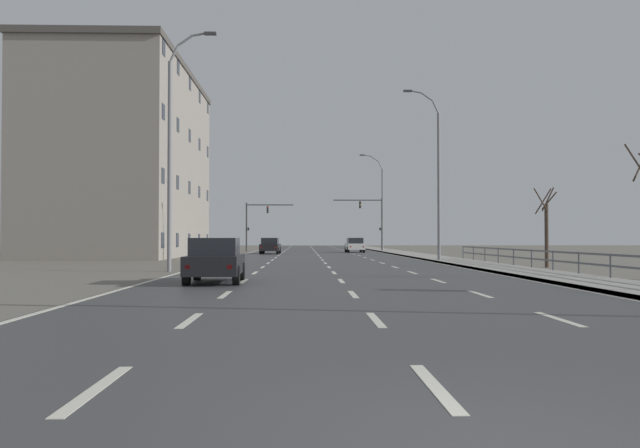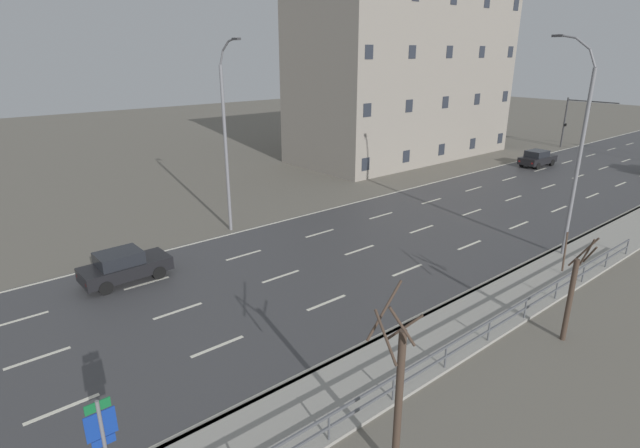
{
  "view_description": "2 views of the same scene",
  "coord_description": "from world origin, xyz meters",
  "px_view_note": "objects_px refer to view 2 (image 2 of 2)",
  "views": [
    {
      "loc": [
        -1.38,
        -4.62,
        1.57
      ],
      "look_at": [
        0.21,
        54.18,
        2.85
      ],
      "focal_mm": 35.73,
      "sensor_mm": 36.0,
      "label": 1
    },
    {
      "loc": [
        18.31,
        10.97,
        10.54
      ],
      "look_at": [
        0.0,
        26.12,
        2.21
      ],
      "focal_mm": 27.67,
      "sensor_mm": 36.0,
      "label": 2
    }
  ],
  "objects_px": {
    "highway_sign": "(105,445)",
    "street_lamp_left_bank": "(226,142)",
    "traffic_signal_left": "(575,115)",
    "car_mid_centre": "(537,158)",
    "car_near_left": "(124,266)",
    "brick_building": "(404,77)",
    "street_lamp_midground": "(577,154)"
  },
  "relations": [
    {
      "from": "street_lamp_midground",
      "to": "highway_sign",
      "type": "xyz_separation_m",
      "value": [
        0.93,
        -24.2,
        -3.44
      ]
    },
    {
      "from": "street_lamp_midground",
      "to": "traffic_signal_left",
      "type": "xyz_separation_m",
      "value": [
        -14.3,
        32.09,
        -1.81
      ]
    },
    {
      "from": "street_lamp_midground",
      "to": "traffic_signal_left",
      "type": "relative_size",
      "value": 2.02
    },
    {
      "from": "street_lamp_left_bank",
      "to": "highway_sign",
      "type": "distance_m",
      "value": 20.37
    },
    {
      "from": "highway_sign",
      "to": "street_lamp_left_bank",
      "type": "bearing_deg",
      "value": 142.21
    },
    {
      "from": "street_lamp_midground",
      "to": "highway_sign",
      "type": "bearing_deg",
      "value": -87.8
    },
    {
      "from": "street_lamp_left_bank",
      "to": "traffic_signal_left",
      "type": "xyz_separation_m",
      "value": [
        0.64,
        43.99,
        -1.77
      ]
    },
    {
      "from": "traffic_signal_left",
      "to": "car_mid_centre",
      "type": "height_order",
      "value": "traffic_signal_left"
    },
    {
      "from": "car_mid_centre",
      "to": "street_lamp_left_bank",
      "type": "bearing_deg",
      "value": -92.75
    },
    {
      "from": "highway_sign",
      "to": "street_lamp_midground",
      "type": "bearing_deg",
      "value": 92.2
    },
    {
      "from": "street_lamp_left_bank",
      "to": "traffic_signal_left",
      "type": "height_order",
      "value": "street_lamp_left_bank"
    },
    {
      "from": "car_near_left",
      "to": "brick_building",
      "type": "xyz_separation_m",
      "value": [
        -12.25,
        33.52,
        7.29
      ]
    },
    {
      "from": "traffic_signal_left",
      "to": "car_near_left",
      "type": "xyz_separation_m",
      "value": [
        2.43,
        -51.62,
        -2.97
      ]
    },
    {
      "from": "car_mid_centre",
      "to": "car_near_left",
      "type": "xyz_separation_m",
      "value": [
        0.13,
        -39.66,
        0.0
      ]
    },
    {
      "from": "street_lamp_midground",
      "to": "car_mid_centre",
      "type": "xyz_separation_m",
      "value": [
        -12.0,
        20.13,
        -4.78
      ]
    },
    {
      "from": "traffic_signal_left",
      "to": "street_lamp_left_bank",
      "type": "bearing_deg",
      "value": -90.83
    },
    {
      "from": "traffic_signal_left",
      "to": "brick_building",
      "type": "distance_m",
      "value": 21.04
    },
    {
      "from": "street_lamp_left_bank",
      "to": "brick_building",
      "type": "bearing_deg",
      "value": 109.53
    },
    {
      "from": "street_lamp_midground",
      "to": "highway_sign",
      "type": "distance_m",
      "value": 24.46
    },
    {
      "from": "car_mid_centre",
      "to": "car_near_left",
      "type": "bearing_deg",
      "value": -87.32
    },
    {
      "from": "street_lamp_left_bank",
      "to": "highway_sign",
      "type": "xyz_separation_m",
      "value": [
        15.87,
        -12.31,
        -3.4
      ]
    },
    {
      "from": "highway_sign",
      "to": "brick_building",
      "type": "xyz_separation_m",
      "value": [
        -25.05,
        38.19,
        5.94
      ]
    },
    {
      "from": "street_lamp_midground",
      "to": "brick_building",
      "type": "height_order",
      "value": "brick_building"
    },
    {
      "from": "street_lamp_left_bank",
      "to": "brick_building",
      "type": "height_order",
      "value": "brick_building"
    },
    {
      "from": "street_lamp_left_bank",
      "to": "car_near_left",
      "type": "bearing_deg",
      "value": -68.09
    },
    {
      "from": "street_lamp_midground",
      "to": "car_near_left",
      "type": "distance_m",
      "value": 23.35
    },
    {
      "from": "street_lamp_left_bank",
      "to": "highway_sign",
      "type": "height_order",
      "value": "street_lamp_left_bank"
    },
    {
      "from": "traffic_signal_left",
      "to": "car_mid_centre",
      "type": "xyz_separation_m",
      "value": [
        2.3,
        -11.96,
        -2.97
      ]
    },
    {
      "from": "car_near_left",
      "to": "traffic_signal_left",
      "type": "bearing_deg",
      "value": 91.14
    },
    {
      "from": "highway_sign",
      "to": "car_near_left",
      "type": "bearing_deg",
      "value": 159.94
    },
    {
      "from": "brick_building",
      "to": "street_lamp_midground",
      "type": "bearing_deg",
      "value": -30.12
    },
    {
      "from": "street_lamp_left_bank",
      "to": "car_near_left",
      "type": "xyz_separation_m",
      "value": [
        3.07,
        -7.63,
        -4.74
      ]
    }
  ]
}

